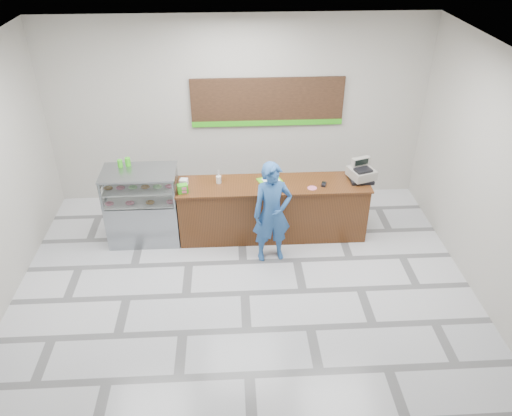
{
  "coord_description": "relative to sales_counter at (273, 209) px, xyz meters",
  "views": [
    {
      "loc": [
        -0.16,
        -5.74,
        5.16
      ],
      "look_at": [
        0.22,
        0.9,
        0.97
      ],
      "focal_mm": 35.0,
      "sensor_mm": 36.0,
      "label": 1
    }
  ],
  "objects": [
    {
      "name": "floor",
      "position": [
        -0.55,
        -1.55,
        -0.52
      ],
      "size": [
        7.0,
        7.0,
        0.0
      ],
      "primitive_type": "plane",
      "color": "silver",
      "rests_on": "ground"
    },
    {
      "name": "back_wall",
      "position": [
        -0.55,
        1.45,
        1.23
      ],
      "size": [
        7.0,
        0.0,
        7.0
      ],
      "primitive_type": "plane",
      "rotation": [
        1.57,
        0.0,
        0.0
      ],
      "color": "#B9B5AA",
      "rests_on": "floor"
    },
    {
      "name": "ceiling",
      "position": [
        -0.55,
        -1.55,
        2.98
      ],
      "size": [
        7.0,
        7.0,
        0.0
      ],
      "primitive_type": "plane",
      "rotation": [
        3.14,
        0.0,
        0.0
      ],
      "color": "silver",
      "rests_on": "back_wall"
    },
    {
      "name": "sales_counter",
      "position": [
        0.0,
        0.0,
        0.0
      ],
      "size": [
        3.26,
        0.76,
        1.03
      ],
      "color": "#5B2C12",
      "rests_on": "floor"
    },
    {
      "name": "display_case",
      "position": [
        -2.22,
        -0.0,
        0.16
      ],
      "size": [
        1.22,
        0.72,
        1.33
      ],
      "color": "gray",
      "rests_on": "floor"
    },
    {
      "name": "menu_board",
      "position": [
        -0.0,
        1.41,
        1.42
      ],
      "size": [
        2.8,
        0.06,
        0.9
      ],
      "color": "black",
      "rests_on": "back_wall"
    },
    {
      "name": "cash_register",
      "position": [
        1.5,
        0.05,
        0.65
      ],
      "size": [
        0.49,
        0.51,
        0.37
      ],
      "rotation": [
        0.0,
        0.0,
        0.32
      ],
      "color": "black",
      "rests_on": "sales_counter"
    },
    {
      "name": "card_terminal",
      "position": [
        0.84,
        -0.1,
        0.53
      ],
      "size": [
        0.12,
        0.16,
        0.04
      ],
      "primitive_type": "cube",
      "rotation": [
        0.0,
        0.0,
        -0.34
      ],
      "color": "black",
      "rests_on": "sales_counter"
    },
    {
      "name": "serving_tray",
      "position": [
        -0.05,
        0.1,
        0.52
      ],
      "size": [
        0.45,
        0.39,
        0.02
      ],
      "rotation": [
        0.0,
        0.0,
        0.35
      ],
      "color": "#59CC1B",
      "rests_on": "sales_counter"
    },
    {
      "name": "napkin_box",
      "position": [
        -1.5,
        0.05,
        0.57
      ],
      "size": [
        0.14,
        0.14,
        0.11
      ],
      "primitive_type": "cube",
      "rotation": [
        0.0,
        0.0,
        -0.19
      ],
      "color": "white",
      "rests_on": "sales_counter"
    },
    {
      "name": "straw_cup",
      "position": [
        -0.92,
        0.08,
        0.58
      ],
      "size": [
        0.09,
        0.09,
        0.13
      ],
      "primitive_type": "cylinder",
      "color": "silver",
      "rests_on": "sales_counter"
    },
    {
      "name": "promo_box",
      "position": [
        -1.5,
        -0.21,
        0.59
      ],
      "size": [
        0.19,
        0.15,
        0.15
      ],
      "primitive_type": "cube",
      "rotation": [
        0.0,
        0.0,
        0.24
      ],
      "color": "green",
      "rests_on": "sales_counter"
    },
    {
      "name": "donut_decal",
      "position": [
        0.63,
        -0.19,
        0.52
      ],
      "size": [
        0.16,
        0.16,
        0.0
      ],
      "primitive_type": "cylinder",
      "color": "#D96482",
      "rests_on": "sales_counter"
    },
    {
      "name": "green_cup_left",
      "position": [
        -2.53,
        0.18,
        0.88
      ],
      "size": [
        0.08,
        0.08,
        0.13
      ],
      "primitive_type": "cylinder",
      "color": "green",
      "rests_on": "display_case"
    },
    {
      "name": "green_cup_right",
      "position": [
        -2.41,
        0.22,
        0.88
      ],
      "size": [
        0.09,
        0.09,
        0.14
      ],
      "primitive_type": "cylinder",
      "color": "green",
      "rests_on": "display_case"
    },
    {
      "name": "customer",
      "position": [
        -0.07,
        -0.65,
        0.35
      ],
      "size": [
        0.69,
        0.51,
        1.74
      ],
      "primitive_type": "imported",
      "rotation": [
        0.0,
        0.0,
        0.16
      ],
      "color": "#295799",
      "rests_on": "floor"
    }
  ]
}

